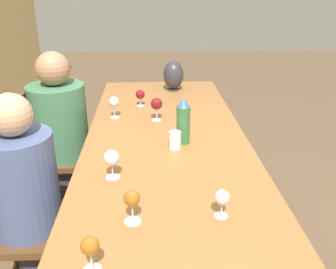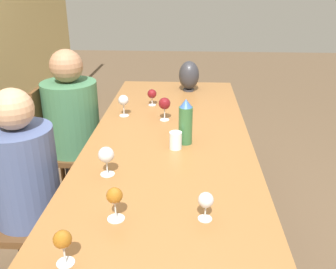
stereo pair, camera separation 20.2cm
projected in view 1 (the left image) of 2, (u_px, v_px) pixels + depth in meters
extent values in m
plane|color=brown|center=(168.00, 258.00, 2.38)|extent=(14.00, 14.00, 0.00)
cube|color=#936033|center=(168.00, 153.00, 2.09)|extent=(2.86, 0.96, 0.04)
cylinder|color=#936033|center=(201.00, 126.00, 3.48)|extent=(0.07, 0.07, 0.72)
cylinder|color=#936033|center=(120.00, 128.00, 3.44)|extent=(0.07, 0.07, 0.72)
cylinder|color=#336638|center=(183.00, 125.00, 2.13)|extent=(0.08, 0.08, 0.22)
cone|color=#33599E|center=(184.00, 102.00, 2.08)|extent=(0.07, 0.07, 0.05)
cylinder|color=silver|center=(175.00, 140.00, 2.08)|extent=(0.07, 0.07, 0.10)
cylinder|color=#2D2D33|center=(173.00, 89.00, 3.15)|extent=(0.09, 0.09, 0.01)
ellipsoid|color=#2D2D33|center=(173.00, 75.00, 3.10)|extent=(0.17, 0.17, 0.23)
cylinder|color=silver|center=(221.00, 216.00, 1.51)|extent=(0.06, 0.06, 0.00)
cylinder|color=silver|center=(221.00, 209.00, 1.49)|extent=(0.01, 0.01, 0.06)
sphere|color=silver|center=(222.00, 197.00, 1.47)|extent=(0.06, 0.06, 0.06)
cylinder|color=silver|center=(141.00, 106.00, 2.77)|extent=(0.06, 0.06, 0.00)
cylinder|color=silver|center=(140.00, 102.00, 2.76)|extent=(0.01, 0.01, 0.06)
sphere|color=maroon|center=(140.00, 94.00, 2.74)|extent=(0.07, 0.07, 0.07)
cylinder|color=silver|center=(157.00, 120.00, 2.50)|extent=(0.06, 0.06, 0.00)
cylinder|color=silver|center=(157.00, 114.00, 2.48)|extent=(0.01, 0.01, 0.08)
sphere|color=maroon|center=(157.00, 104.00, 2.46)|extent=(0.08, 0.08, 0.08)
cylinder|color=silver|center=(92.00, 261.00, 1.22)|extent=(0.01, 0.01, 0.07)
sphere|color=#995B19|center=(90.00, 246.00, 1.19)|extent=(0.06, 0.06, 0.06)
cylinder|color=silver|center=(113.00, 177.00, 1.79)|extent=(0.07, 0.07, 0.00)
cylinder|color=silver|center=(112.00, 170.00, 1.78)|extent=(0.01, 0.01, 0.07)
sphere|color=silver|center=(112.00, 158.00, 1.75)|extent=(0.08, 0.08, 0.08)
cylinder|color=silver|center=(115.00, 117.00, 2.55)|extent=(0.07, 0.07, 0.00)
cylinder|color=silver|center=(115.00, 112.00, 2.53)|extent=(0.01, 0.01, 0.08)
sphere|color=silver|center=(114.00, 102.00, 2.50)|extent=(0.07, 0.07, 0.07)
cylinder|color=silver|center=(133.00, 221.00, 1.47)|extent=(0.07, 0.07, 0.00)
cylinder|color=silver|center=(132.00, 213.00, 1.46)|extent=(0.01, 0.01, 0.08)
sphere|color=#995B19|center=(132.00, 198.00, 1.43)|extent=(0.07, 0.07, 0.07)
cube|color=brown|center=(30.00, 229.00, 1.98)|extent=(0.44, 0.44, 0.04)
cylinder|color=brown|center=(77.00, 238.00, 2.25)|extent=(0.04, 0.04, 0.40)
cylinder|color=brown|center=(13.00, 240.00, 2.23)|extent=(0.04, 0.04, 0.40)
cube|color=brown|center=(63.00, 157.00, 2.76)|extent=(0.44, 0.44, 0.04)
cube|color=brown|center=(31.00, 124.00, 2.64)|extent=(0.40, 0.03, 0.50)
cylinder|color=brown|center=(88.00, 196.00, 2.68)|extent=(0.04, 0.04, 0.40)
cylinder|color=brown|center=(95.00, 170.00, 3.03)|extent=(0.04, 0.04, 0.40)
cylinder|color=brown|center=(34.00, 197.00, 2.66)|extent=(0.04, 0.04, 0.40)
cylinder|color=brown|center=(48.00, 171.00, 3.01)|extent=(0.04, 0.04, 0.40)
cube|color=#2D2D38|center=(47.00, 258.00, 2.06)|extent=(0.26, 0.19, 0.44)
cylinder|color=#475684|center=(22.00, 183.00, 1.87)|extent=(0.35, 0.35, 0.52)
sphere|color=tan|center=(10.00, 115.00, 1.73)|extent=(0.21, 0.21, 0.21)
cube|color=#2D2D38|center=(76.00, 180.00, 2.84)|extent=(0.29, 0.22, 0.44)
cylinder|color=#3D704C|center=(59.00, 121.00, 2.65)|extent=(0.39, 0.39, 0.53)
sphere|color=#9E7051|center=(53.00, 69.00, 2.50)|extent=(0.23, 0.23, 0.23)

